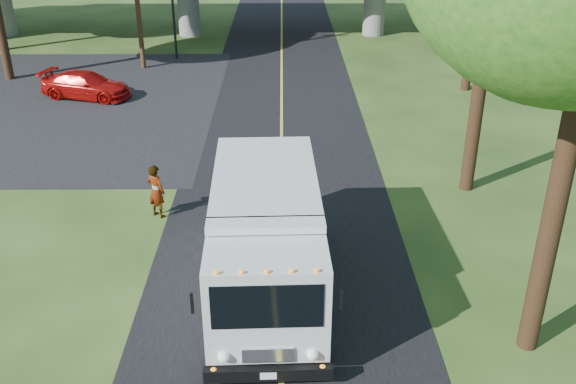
{
  "coord_description": "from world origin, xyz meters",
  "views": [
    {
      "loc": [
        0.05,
        -10.31,
        9.47
      ],
      "look_at": [
        0.19,
        5.54,
        1.6
      ],
      "focal_mm": 40.0,
      "sensor_mm": 36.0,
      "label": 1
    }
  ],
  "objects_px": {
    "step_van": "(266,237)",
    "red_sedan": "(86,85)",
    "pedestrian": "(156,191)",
    "traffic_signal": "(172,1)"
  },
  "relations": [
    {
      "from": "step_van",
      "to": "red_sedan",
      "type": "xyz_separation_m",
      "value": [
        -8.8,
        15.79,
        -0.98
      ]
    },
    {
      "from": "traffic_signal",
      "to": "red_sedan",
      "type": "distance_m",
      "value": 8.21
    },
    {
      "from": "step_van",
      "to": "red_sedan",
      "type": "distance_m",
      "value": 18.11
    },
    {
      "from": "step_van",
      "to": "pedestrian",
      "type": "bearing_deg",
      "value": 128.46
    },
    {
      "from": "traffic_signal",
      "to": "step_van",
      "type": "height_order",
      "value": "traffic_signal"
    },
    {
      "from": "step_van",
      "to": "traffic_signal",
      "type": "bearing_deg",
      "value": 102.04
    },
    {
      "from": "red_sedan",
      "to": "pedestrian",
      "type": "height_order",
      "value": "pedestrian"
    },
    {
      "from": "traffic_signal",
      "to": "pedestrian",
      "type": "distance_m",
      "value": 19.13
    },
    {
      "from": "traffic_signal",
      "to": "red_sedan",
      "type": "xyz_separation_m",
      "value": [
        -3.17,
        -7.12,
        -2.58
      ]
    },
    {
      "from": "traffic_signal",
      "to": "red_sedan",
      "type": "height_order",
      "value": "traffic_signal"
    }
  ]
}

